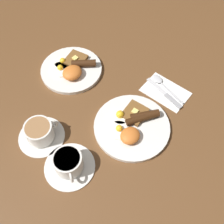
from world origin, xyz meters
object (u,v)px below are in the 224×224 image
Objects in this scene: teacup_near at (69,164)px; teacup_far at (40,133)px; breakfast_plate_near at (132,125)px; spoon at (160,82)px; knife at (166,94)px; breakfast_plate_far at (72,69)px.

teacup_near is 1.03× the size of teacup_far.
breakfast_plate_near is 1.68× the size of teacup_far.
spoon is (0.23, 0.05, -0.00)m from breakfast_plate_near.
knife is at bearing -6.60° from teacup_near.
knife is (0.44, -0.05, -0.02)m from teacup_near.
knife is at bearing -0.66° from breakfast_plate_near.
spoon is at bearing 12.53° from breakfast_plate_near.
knife is (0.19, -0.00, -0.01)m from breakfast_plate_near.
spoon is (0.47, -0.15, -0.02)m from teacup_far.
teacup_near is (-0.25, 0.05, 0.02)m from breakfast_plate_near.
breakfast_plate_far is at bearing 43.29° from spoon.
spoon is (0.03, 0.05, 0.00)m from knife.
knife is (0.16, -0.35, -0.01)m from breakfast_plate_far.
teacup_far is at bearing 140.27° from breakfast_plate_near.
teacup_far is 0.48m from knife.
teacup_near reaches higher than knife.
breakfast_plate_far is 1.55× the size of teacup_far.
spoon reaches higher than knife.
breakfast_plate_near is 0.19m from knife.
breakfast_plate_near is 1.49× the size of knife.
breakfast_plate_far is 0.36m from spoon.
breakfast_plate_far is at bearing 28.50° from teacup_far.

